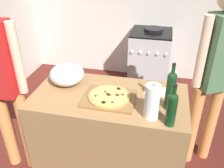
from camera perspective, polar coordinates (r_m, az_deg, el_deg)
ground_plane at (r=3.13m, az=-0.49°, el=-8.90°), size 3.86×3.37×0.02m
counter at (r=2.22m, az=-0.58°, el=-12.59°), size 1.24×0.65×0.91m
cutting_board at (r=1.89m, az=-0.67°, el=-3.45°), size 0.40×0.32×0.02m
pizza at (r=1.88m, az=-0.66°, el=-2.92°), size 0.33×0.33×0.03m
mixing_bowl at (r=2.10m, az=-10.57°, el=2.26°), size 0.30×0.30×0.18m
paper_towel_roll at (r=1.67m, az=9.42°, el=-4.14°), size 0.11×0.11×0.26m
wine_bottle_green at (r=1.62m, az=13.94°, el=-5.43°), size 0.07×0.07×0.31m
wine_bottle_clear at (r=1.76m, az=13.67°, el=-1.18°), size 0.07×0.07×0.37m
recipe_sheet at (r=2.03m, az=10.79°, el=-1.65°), size 0.23×0.17×0.00m
stove at (r=3.73m, az=8.82°, el=5.77°), size 0.58×0.61×0.92m
person_in_stripes at (r=2.21m, az=-24.31°, el=1.14°), size 0.40×0.22×1.70m
person_in_red at (r=2.25m, az=22.93°, el=2.45°), size 0.35×0.27×1.73m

